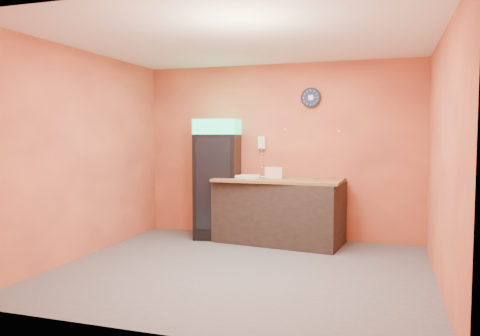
% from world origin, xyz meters
% --- Properties ---
extents(floor, '(4.50, 4.50, 0.00)m').
position_xyz_m(floor, '(0.00, 0.00, 0.00)').
color(floor, '#47474C').
rests_on(floor, ground).
extents(back_wall, '(4.50, 0.02, 2.80)m').
position_xyz_m(back_wall, '(0.00, 2.00, 1.40)').
color(back_wall, '#E06E3F').
rests_on(back_wall, floor).
extents(left_wall, '(0.02, 4.00, 2.80)m').
position_xyz_m(left_wall, '(-2.25, 0.00, 1.40)').
color(left_wall, '#E06E3F').
rests_on(left_wall, floor).
extents(right_wall, '(0.02, 4.00, 2.80)m').
position_xyz_m(right_wall, '(2.25, 0.00, 1.40)').
color(right_wall, '#E06E3F').
rests_on(right_wall, floor).
extents(ceiling, '(4.50, 4.00, 0.02)m').
position_xyz_m(ceiling, '(0.00, 0.00, 2.80)').
color(ceiling, white).
rests_on(ceiling, back_wall).
extents(beverage_cooler, '(0.75, 0.76, 1.91)m').
position_xyz_m(beverage_cooler, '(-0.93, 1.61, 0.93)').
color(beverage_cooler, black).
rests_on(beverage_cooler, floor).
extents(prep_counter, '(2.00, 1.08, 0.95)m').
position_xyz_m(prep_counter, '(0.10, 1.58, 0.48)').
color(prep_counter, black).
rests_on(prep_counter, floor).
extents(wall_clock, '(0.31, 0.06, 0.31)m').
position_xyz_m(wall_clock, '(0.51, 1.97, 2.25)').
color(wall_clock, black).
rests_on(wall_clock, back_wall).
extents(wall_phone, '(0.11, 0.10, 0.20)m').
position_xyz_m(wall_phone, '(-0.28, 1.95, 1.54)').
color(wall_phone, white).
rests_on(wall_phone, back_wall).
extents(butcher_paper, '(1.94, 0.99, 0.04)m').
position_xyz_m(butcher_paper, '(0.10, 1.58, 0.97)').
color(butcher_paper, brown).
rests_on(butcher_paper, prep_counter).
extents(sub_roll_stack, '(0.27, 0.10, 0.17)m').
position_xyz_m(sub_roll_stack, '(0.02, 1.59, 1.08)').
color(sub_roll_stack, beige).
rests_on(sub_roll_stack, butcher_paper).
extents(wrapped_sandwich_left, '(0.30, 0.23, 0.04)m').
position_xyz_m(wrapped_sandwich_left, '(-0.50, 1.51, 1.01)').
color(wrapped_sandwich_left, silver).
rests_on(wrapped_sandwich_left, butcher_paper).
extents(wrapped_sandwich_mid, '(0.32, 0.21, 0.04)m').
position_xyz_m(wrapped_sandwich_mid, '(-0.34, 1.41, 1.02)').
color(wrapped_sandwich_mid, silver).
rests_on(wrapped_sandwich_mid, butcher_paper).
extents(wrapped_sandwich_right, '(0.30, 0.13, 0.04)m').
position_xyz_m(wrapped_sandwich_right, '(-0.37, 1.64, 1.02)').
color(wrapped_sandwich_right, silver).
rests_on(wrapped_sandwich_right, butcher_paper).
extents(kitchen_tool, '(0.07, 0.07, 0.07)m').
position_xyz_m(kitchen_tool, '(-0.06, 1.68, 1.03)').
color(kitchen_tool, silver).
rests_on(kitchen_tool, butcher_paper).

